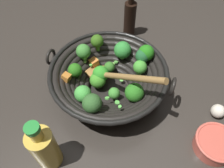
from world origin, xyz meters
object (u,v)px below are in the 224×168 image
(wok, at_px, (109,77))
(cooking_oil_bottle, at_px, (45,148))
(prep_bowl, at_px, (215,144))
(garlic_bulb, at_px, (218,111))
(soy_sauce_bottle, at_px, (130,18))

(wok, height_order, cooking_oil_bottle, wok)
(prep_bowl, height_order, garlic_bulb, prep_bowl)
(soy_sauce_bottle, bearing_deg, wok, 150.63)
(prep_bowl, bearing_deg, soy_sauce_bottle, 8.92)
(wok, distance_m, prep_bowl, 0.37)
(wok, xyz_separation_m, cooking_oil_bottle, (-0.19, 0.21, 0.01))
(cooking_oil_bottle, bearing_deg, wok, -48.26)
(wok, relative_size, soy_sauce_bottle, 1.94)
(cooking_oil_bottle, distance_m, garlic_bulb, 0.52)
(soy_sauce_bottle, bearing_deg, garlic_bulb, -161.26)
(cooking_oil_bottle, xyz_separation_m, prep_bowl, (-0.08, -0.45, -0.05))
(cooking_oil_bottle, bearing_deg, soy_sauce_bottle, -38.38)
(wok, height_order, garlic_bulb, wok)
(soy_sauce_bottle, xyz_separation_m, prep_bowl, (-0.55, -0.09, -0.05))
(prep_bowl, xyz_separation_m, garlic_bulb, (0.10, -0.07, -0.00))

